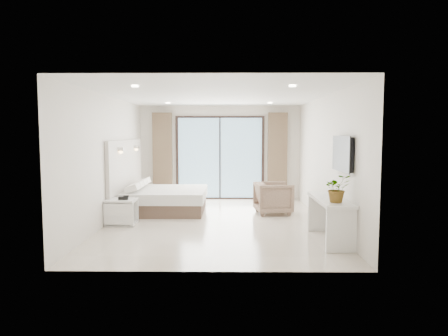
# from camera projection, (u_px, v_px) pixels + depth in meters

# --- Properties ---
(ground) EXTENTS (6.20, 6.20, 0.00)m
(ground) POSITION_uv_depth(u_px,v_px,m) (217.00, 222.00, 8.59)
(ground) COLOR beige
(ground) RESTS_ON ground
(room_shell) EXTENTS (4.62, 6.22, 2.72)m
(room_shell) POSITION_uv_depth(u_px,v_px,m) (209.00, 147.00, 9.30)
(room_shell) COLOR silver
(room_shell) RESTS_ON ground
(bed) EXTENTS (1.97, 1.88, 0.69)m
(bed) POSITION_uv_depth(u_px,v_px,m) (164.00, 200.00, 9.76)
(bed) COLOR brown
(bed) RESTS_ON ground
(nightstand) EXTENTS (0.61, 0.50, 0.54)m
(nightstand) POSITION_uv_depth(u_px,v_px,m) (122.00, 212.00, 8.29)
(nightstand) COLOR white
(nightstand) RESTS_ON ground
(phone) EXTENTS (0.21, 0.18, 0.07)m
(phone) POSITION_uv_depth(u_px,v_px,m) (123.00, 198.00, 8.23)
(phone) COLOR black
(phone) RESTS_ON nightstand
(console_desk) EXTENTS (0.49, 1.58, 0.77)m
(console_desk) POSITION_uv_depth(u_px,v_px,m) (330.00, 210.00, 7.03)
(console_desk) COLOR white
(console_desk) RESTS_ON ground
(plant) EXTENTS (0.46, 0.50, 0.36)m
(plant) POSITION_uv_depth(u_px,v_px,m) (337.00, 191.00, 6.56)
(plant) COLOR #33662D
(plant) RESTS_ON console_desk
(armchair) EXTENTS (0.85, 0.90, 0.83)m
(armchair) POSITION_uv_depth(u_px,v_px,m) (273.00, 196.00, 9.47)
(armchair) COLOR #947561
(armchair) RESTS_ON ground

